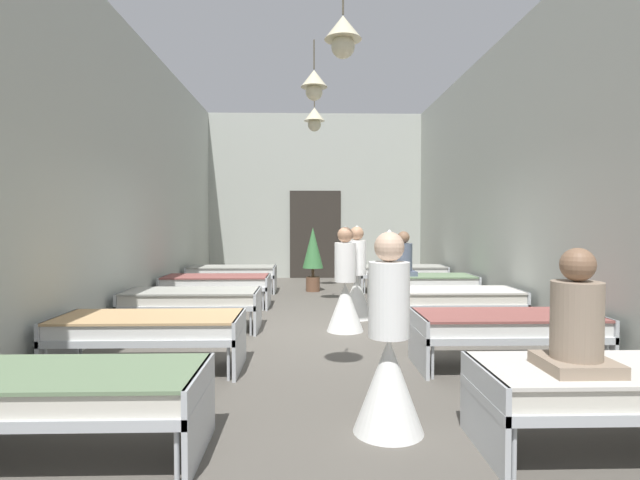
{
  "coord_description": "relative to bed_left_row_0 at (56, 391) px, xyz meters",
  "views": [
    {
      "loc": [
        -0.24,
        -7.01,
        1.54
      ],
      "look_at": [
        0.0,
        1.75,
        1.22
      ],
      "focal_mm": 27.73,
      "sensor_mm": 36.0,
      "label": 1
    }
  ],
  "objects": [
    {
      "name": "bed_left_row_3",
      "position": [
        0.0,
        5.7,
        0.0
      ],
      "size": [
        1.9,
        0.84,
        0.57
      ],
      "color": "#B7BCC1",
      "rests_on": "ground"
    },
    {
      "name": "nurse_near_aisle",
      "position": [
        2.17,
        3.7,
        0.09
      ],
      "size": [
        0.52,
        0.52,
        1.49
      ],
      "rotation": [
        0.0,
        0.0,
        5.86
      ],
      "color": "white",
      "rests_on": "ground"
    },
    {
      "name": "bed_left_row_2",
      "position": [
        0.0,
        3.8,
        0.0
      ],
      "size": [
        1.9,
        0.84,
        0.57
      ],
      "color": "#B7BCC1",
      "rests_on": "ground"
    },
    {
      "name": "ground_plane",
      "position": [
        1.87,
        3.8,
        -0.49
      ],
      "size": [
        6.43,
        13.78,
        0.1
      ],
      "primitive_type": "cube",
      "color": "#59544C"
    },
    {
      "name": "potted_plant",
      "position": [
        1.77,
        7.72,
        0.42
      ],
      "size": [
        0.46,
        0.46,
        1.43
      ],
      "color": "brown",
      "rests_on": "ground"
    },
    {
      "name": "bed_left_row_4",
      "position": [
        0.0,
        7.6,
        0.0
      ],
      "size": [
        1.9,
        0.84,
        0.57
      ],
      "color": "#B7BCC1",
      "rests_on": "ground"
    },
    {
      "name": "patient_seated_primary",
      "position": [
        3.38,
        -0.08,
        0.43
      ],
      "size": [
        0.44,
        0.44,
        0.8
      ],
      "color": "gray",
      "rests_on": "bed_right_row_0"
    },
    {
      "name": "bed_left_row_0",
      "position": [
        0.0,
        0.0,
        0.0
      ],
      "size": [
        1.9,
        0.84,
        0.57
      ],
      "color": "#B7BCC1",
      "rests_on": "ground"
    },
    {
      "name": "bed_right_row_1",
      "position": [
        3.73,
        1.9,
        0.0
      ],
      "size": [
        1.9,
        0.84,
        0.57
      ],
      "color": "#B7BCC1",
      "rests_on": "ground"
    },
    {
      "name": "room_shell",
      "position": [
        1.87,
        5.1,
        1.83
      ],
      "size": [
        6.23,
        13.38,
        4.52
      ],
      "color": "#B2B7AD",
      "rests_on": "ground"
    },
    {
      "name": "nurse_far_aisle",
      "position": [
        2.43,
        4.6,
        0.09
      ],
      "size": [
        0.52,
        0.52,
        1.49
      ],
      "rotation": [
        0.0,
        0.0,
        2.88
      ],
      "color": "white",
      "rests_on": "ground"
    },
    {
      "name": "bed_right_row_0",
      "position": [
        3.73,
        0.0,
        0.0
      ],
      "size": [
        1.9,
        0.84,
        0.57
      ],
      "color": "#B7BCC1",
      "rests_on": "ground"
    },
    {
      "name": "nurse_mid_aisle",
      "position": [
        2.23,
        0.34,
        0.09
      ],
      "size": [
        0.52,
        0.52,
        1.49
      ],
      "rotation": [
        0.0,
        0.0,
        0.68
      ],
      "color": "white",
      "rests_on": "ground"
    },
    {
      "name": "bed_right_row_3",
      "position": [
        3.73,
        5.7,
        0.0
      ],
      "size": [
        1.9,
        0.84,
        0.57
      ],
      "color": "#B7BCC1",
      "rests_on": "ground"
    },
    {
      "name": "bed_right_row_4",
      "position": [
        3.73,
        7.6,
        0.0
      ],
      "size": [
        1.9,
        0.84,
        0.57
      ],
      "color": "#B7BCC1",
      "rests_on": "ground"
    },
    {
      "name": "bed_right_row_2",
      "position": [
        3.73,
        3.8,
        0.0
      ],
      "size": [
        1.9,
        0.84,
        0.57
      ],
      "color": "#B7BCC1",
      "rests_on": "ground"
    },
    {
      "name": "patient_seated_secondary",
      "position": [
        3.38,
        5.67,
        0.43
      ],
      "size": [
        0.44,
        0.44,
        0.8
      ],
      "color": "#515B70",
      "rests_on": "bed_right_row_3"
    },
    {
      "name": "bed_left_row_1",
      "position": [
        0.0,
        1.9,
        0.0
      ],
      "size": [
        1.9,
        0.84,
        0.57
      ],
      "color": "#B7BCC1",
      "rests_on": "ground"
    }
  ]
}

